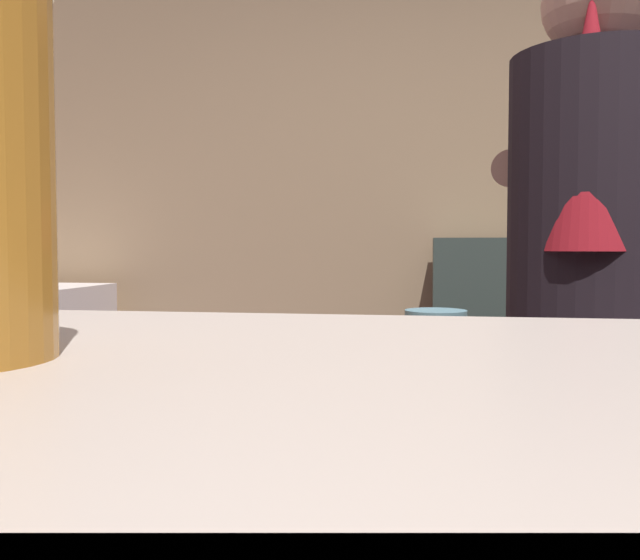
{
  "coord_description": "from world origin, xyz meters",
  "views": [
    {
      "loc": [
        -0.17,
        -1.2,
        1.14
      ],
      "look_at": [
        -0.24,
        -0.75,
        1.12
      ],
      "focal_mm": 37.87,
      "sensor_mm": 36.0,
      "label": 1
    }
  ],
  "objects_px": {
    "bartender": "(591,310)",
    "bottle_hot_sauce": "(529,217)",
    "mini_fridge": "(32,385)",
    "bottle_olive_oil": "(578,221)",
    "mixing_bowl": "(436,319)",
    "bottle_vinegar": "(586,214)"
  },
  "relations": [
    {
      "from": "bartender",
      "to": "bottle_hot_sauce",
      "type": "height_order",
      "value": "bartender"
    },
    {
      "from": "mini_fridge",
      "to": "bartender",
      "type": "xyz_separation_m",
      "value": [
        2.2,
        -1.51,
        0.53
      ]
    },
    {
      "from": "bottle_olive_oil",
      "to": "bottle_hot_sauce",
      "type": "height_order",
      "value": "bottle_hot_sauce"
    },
    {
      "from": "mini_fridge",
      "to": "mixing_bowl",
      "type": "height_order",
      "value": "mini_fridge"
    },
    {
      "from": "mixing_bowl",
      "to": "bottle_olive_oil",
      "type": "relative_size",
      "value": 0.93
    },
    {
      "from": "mini_fridge",
      "to": "bartender",
      "type": "relative_size",
      "value": 0.55
    },
    {
      "from": "bottle_olive_oil",
      "to": "bottle_vinegar",
      "type": "distance_m",
      "value": 0.15
    },
    {
      "from": "bottle_olive_oil",
      "to": "bottle_hot_sauce",
      "type": "xyz_separation_m",
      "value": [
        -0.23,
        -0.11,
        0.02
      ]
    },
    {
      "from": "mixing_bowl",
      "to": "bottle_hot_sauce",
      "type": "distance_m",
      "value": 1.21
    },
    {
      "from": "bottle_hot_sauce",
      "to": "mini_fridge",
      "type": "bearing_deg",
      "value": -176.43
    },
    {
      "from": "mixing_bowl",
      "to": "bottle_olive_oil",
      "type": "distance_m",
      "value": 1.4
    },
    {
      "from": "bartender",
      "to": "bottle_olive_oil",
      "type": "relative_size",
      "value": 8.95
    },
    {
      "from": "bottle_olive_oil",
      "to": "bottle_hot_sauce",
      "type": "distance_m",
      "value": 0.26
    },
    {
      "from": "bartender",
      "to": "bottle_vinegar",
      "type": "distance_m",
      "value": 1.67
    },
    {
      "from": "bottle_vinegar",
      "to": "bottle_hot_sauce",
      "type": "bearing_deg",
      "value": 170.11
    },
    {
      "from": "mixing_bowl",
      "to": "bottle_olive_oil",
      "type": "xyz_separation_m",
      "value": [
        0.65,
        1.2,
        0.33
      ]
    },
    {
      "from": "mini_fridge",
      "to": "bottle_hot_sauce",
      "type": "relative_size",
      "value": 3.93
    },
    {
      "from": "bottle_olive_oil",
      "to": "bottle_vinegar",
      "type": "bearing_deg",
      "value": -89.69
    },
    {
      "from": "bartender",
      "to": "bottle_vinegar",
      "type": "xyz_separation_m",
      "value": [
        0.34,
        1.61,
        0.27
      ]
    },
    {
      "from": "bartender",
      "to": "mixing_bowl",
      "type": "distance_m",
      "value": 0.65
    },
    {
      "from": "mini_fridge",
      "to": "bartender",
      "type": "bearing_deg",
      "value": -34.36
    },
    {
      "from": "bartender",
      "to": "bottle_vinegar",
      "type": "height_order",
      "value": "bartender"
    }
  ]
}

